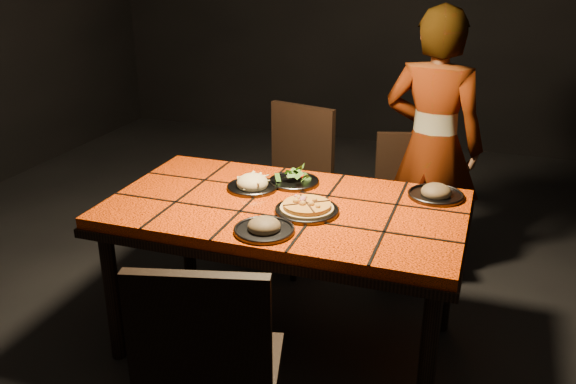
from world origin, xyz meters
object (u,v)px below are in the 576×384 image
(chair_far_right, at_px, (409,197))
(plate_pizza, at_px, (307,209))
(chair_far_left, at_px, (293,175))
(plate_pasta, at_px, (252,185))
(chair_near, at_px, (209,368))
(diner, at_px, (432,146))
(dining_table, at_px, (285,219))

(chair_far_right, relative_size, plate_pizza, 2.56)
(chair_far_left, bearing_deg, plate_pasta, -71.75)
(chair_near, xyz_separation_m, chair_far_left, (-0.33, 1.84, -0.01))
(chair_near, bearing_deg, chair_far_left, -94.31)
(chair_far_right, xyz_separation_m, plate_pizza, (-0.31, -0.98, 0.28))
(diner, distance_m, plate_pasta, 1.15)
(plate_pizza, bearing_deg, plate_pasta, 151.21)
(chair_far_left, bearing_deg, dining_table, -59.20)
(dining_table, xyz_separation_m, chair_far_right, (0.44, 0.92, -0.19))
(dining_table, bearing_deg, chair_near, -85.86)
(chair_near, bearing_deg, plate_pizza, -108.05)
(chair_far_left, relative_size, chair_far_right, 1.13)
(chair_near, height_order, plate_pasta, chair_near)
(dining_table, height_order, chair_far_right, chair_far_right)
(dining_table, relative_size, plate_pizza, 4.92)
(chair_far_right, distance_m, diner, 0.32)
(plate_pizza, xyz_separation_m, plate_pasta, (-0.33, 0.18, 0.00))
(dining_table, xyz_separation_m, diner, (0.54, 0.99, 0.11))
(chair_far_right, bearing_deg, chair_near, -118.53)
(chair_far_left, height_order, plate_pasta, chair_far_left)
(plate_pizza, bearing_deg, chair_near, -93.45)
(chair_far_right, bearing_deg, chair_far_left, 165.09)
(dining_table, relative_size, plate_pasta, 6.59)
(chair_far_left, xyz_separation_m, diner, (0.80, 0.10, 0.24))
(chair_near, xyz_separation_m, plate_pasta, (-0.28, 1.07, 0.22))
(chair_far_left, xyz_separation_m, plate_pasta, (0.05, -0.77, 0.22))
(chair_near, distance_m, chair_far_right, 1.90)
(diner, xyz_separation_m, plate_pizza, (-0.42, -1.05, -0.02))
(chair_far_right, height_order, plate_pizza, chair_far_right)
(chair_near, relative_size, plate_pasta, 3.94)
(chair_far_left, relative_size, plate_pizza, 2.90)
(chair_near, xyz_separation_m, diner, (0.47, 1.94, 0.23))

